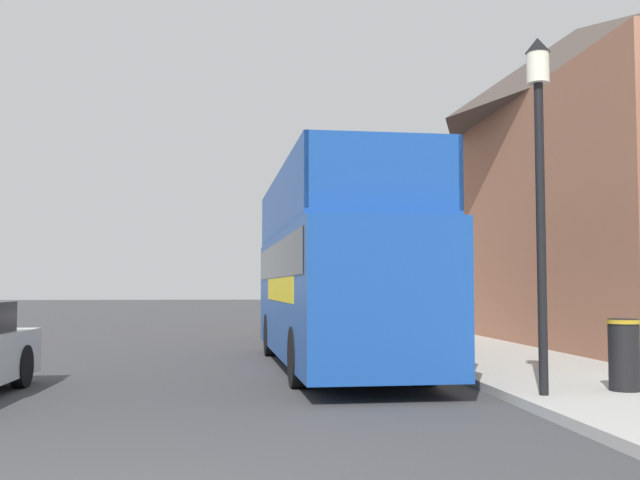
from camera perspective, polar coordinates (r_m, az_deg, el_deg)
ground_plane at (r=26.54m, az=-8.26°, el=-7.14°), size 144.00×144.00×0.00m
sidewalk at (r=24.18m, az=7.52°, el=-7.33°), size 3.57×108.00×0.14m
brick_terrace_rear at (r=24.54m, az=19.19°, el=4.13°), size 6.00×17.59×9.74m
tour_bus at (r=15.46m, az=1.10°, el=-3.23°), size 2.82×9.77×3.95m
parked_car_ahead_of_bus at (r=24.05m, az=0.40°, el=-5.89°), size 1.99×4.28×1.45m
lamp_post_nearest at (r=11.23m, az=16.38°, el=6.69°), size 0.35×0.35×5.12m
lamp_post_second at (r=18.34m, az=7.92°, el=1.90°), size 0.35×0.35×4.74m
litter_bin at (r=11.94m, az=22.15°, el=-7.95°), size 0.48×0.48×1.05m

